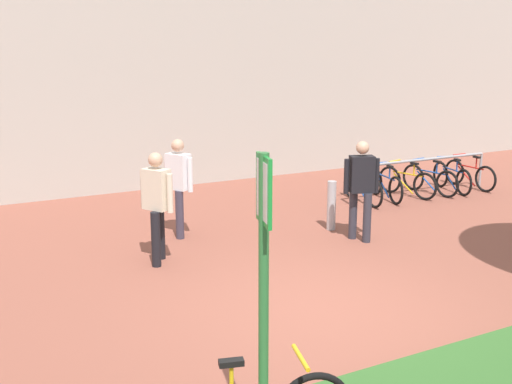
% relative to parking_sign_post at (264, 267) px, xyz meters
% --- Properties ---
extents(ground_plane, '(60.00, 60.00, 0.00)m').
position_rel_parking_sign_post_xyz_m(ground_plane, '(2.19, 2.20, -1.64)').
color(ground_plane, brown).
extents(parking_sign_post, '(0.12, 0.36, 2.52)m').
position_rel_parking_sign_post_xyz_m(parking_sign_post, '(0.00, 0.00, 0.00)').
color(parking_sign_post, '#2D7238').
rests_on(parking_sign_post, ground).
extents(bike_rack_cluster, '(3.76, 1.63, 0.83)m').
position_rel_parking_sign_post_xyz_m(bike_rack_cluster, '(7.50, 6.49, -1.30)').
color(bike_rack_cluster, '#99999E').
rests_on(bike_rack_cluster, ground).
extents(bollard_steel, '(0.16, 0.16, 0.90)m').
position_rel_parking_sign_post_xyz_m(bollard_steel, '(4.23, 5.16, -1.19)').
color(bollard_steel, '#ADADB2').
rests_on(bollard_steel, ground).
extents(person_suited_navy, '(0.58, 0.42, 1.72)m').
position_rel_parking_sign_post_xyz_m(person_suited_navy, '(4.29, 4.40, -0.66)').
color(person_suited_navy, '#2D2D38').
rests_on(person_suited_navy, ground).
extents(person_shirt_blue, '(0.41, 0.54, 1.72)m').
position_rel_parking_sign_post_xyz_m(person_shirt_blue, '(0.86, 4.94, -0.66)').
color(person_shirt_blue, black).
rests_on(person_shirt_blue, ground).
extents(person_casual_tan, '(0.40, 0.55, 1.72)m').
position_rel_parking_sign_post_xyz_m(person_casual_tan, '(1.66, 6.07, -0.66)').
color(person_casual_tan, '#383342').
rests_on(person_casual_tan, ground).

